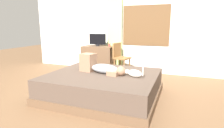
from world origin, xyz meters
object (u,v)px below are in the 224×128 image
Objects in this scene: desk at (99,59)px; chair_by_desk at (120,56)px; cup at (109,45)px; person_lying at (100,67)px; bed at (103,85)px; tv_monitor at (98,40)px; cat at (134,73)px.

chair_by_desk reaches higher than desk.
chair_by_desk reaches higher than cup.
desk is at bearing 115.51° from person_lying.
bed is 22.06× the size of cup.
cup reaches higher than person_lying.
desk is 9.92× the size of cup.
tv_monitor is at bearing 177.45° from cup.
cat is at bearing -64.24° from chair_by_desk.
bed is 2.03m from desk.
cup is at bearing 108.01° from bed.
desk is at bearing 129.40° from cat.
desk is 1.88× the size of tv_monitor.
bed is 2.22× the size of desk.
tv_monitor is at bearing 130.16° from cat.
person_lying is 1.10× the size of chair_by_desk.
cup is at bearing 106.14° from person_lying.
cup is (-1.17, 1.81, 0.27)m from cat.
cat is 1.88m from chair_by_desk.
tv_monitor is (-0.96, 1.81, 0.70)m from bed.
cat is 0.39× the size of desk.
chair_by_desk is at bearing 115.76° from cat.
person_lying is 1.95m from desk.
bed is at bearing -82.11° from chair_by_desk.
desk is 0.55m from tv_monitor.
tv_monitor reaches higher than cup.
person_lying is 1.05× the size of desk.
tv_monitor reaches higher than desk.
cup is (0.37, -0.02, -0.14)m from tv_monitor.
person_lying is 1.96× the size of tv_monitor.
chair_by_desk is at bearing -11.24° from desk.
cup is 0.11× the size of chair_by_desk.
cat is at bearing -6.32° from person_lying.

